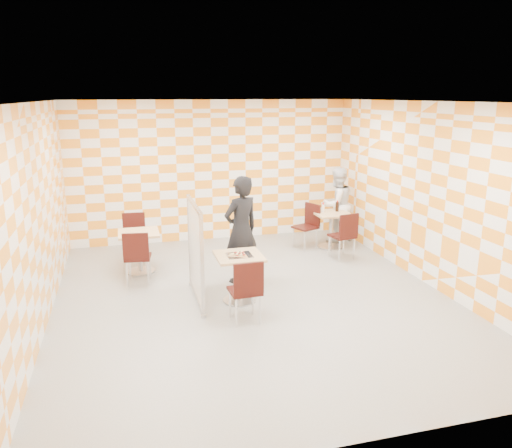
{
  "coord_description": "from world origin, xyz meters",
  "views": [
    {
      "loc": [
        -1.84,
        -7.04,
        3.1
      ],
      "look_at": [
        0.1,
        0.2,
        1.15
      ],
      "focal_mm": 35.0,
      "sensor_mm": 36.0,
      "label": 1
    }
  ],
  "objects_px": {
    "man_white": "(337,205)",
    "sport_bottle": "(323,208)",
    "soda_bottle": "(337,206)",
    "chair_second_front": "(345,232)",
    "partition": "(195,252)",
    "man_dark": "(241,230)",
    "chair_empty_far": "(134,233)",
    "main_table": "(239,270)",
    "empty_table": "(139,245)",
    "chair_empty_near": "(137,254)",
    "chair_second_side": "(309,222)",
    "second_table": "(331,224)",
    "chair_main_front": "(246,287)"
  },
  "relations": [
    {
      "from": "sport_bottle",
      "to": "soda_bottle",
      "type": "relative_size",
      "value": 0.87
    },
    {
      "from": "chair_main_front",
      "to": "sport_bottle",
      "type": "height_order",
      "value": "sport_bottle"
    },
    {
      "from": "chair_second_side",
      "to": "man_white",
      "type": "bearing_deg",
      "value": 23.07
    },
    {
      "from": "empty_table",
      "to": "man_dark",
      "type": "xyz_separation_m",
      "value": [
        1.65,
        -0.89,
        0.4
      ]
    },
    {
      "from": "chair_empty_far",
      "to": "partition",
      "type": "xyz_separation_m",
      "value": [
        0.86,
        -2.2,
        0.25
      ]
    },
    {
      "from": "chair_second_side",
      "to": "partition",
      "type": "relative_size",
      "value": 0.6
    },
    {
      "from": "second_table",
      "to": "main_table",
      "type": "bearing_deg",
      "value": -137.91
    },
    {
      "from": "second_table",
      "to": "empty_table",
      "type": "bearing_deg",
      "value": -172.58
    },
    {
      "from": "chair_second_front",
      "to": "man_white",
      "type": "distance_m",
      "value": 1.32
    },
    {
      "from": "empty_table",
      "to": "chair_empty_near",
      "type": "height_order",
      "value": "chair_empty_near"
    },
    {
      "from": "second_table",
      "to": "man_dark",
      "type": "bearing_deg",
      "value": -147.99
    },
    {
      "from": "main_table",
      "to": "partition",
      "type": "distance_m",
      "value": 0.72
    },
    {
      "from": "man_dark",
      "to": "main_table",
      "type": "bearing_deg",
      "value": 49.99
    },
    {
      "from": "second_table",
      "to": "chair_main_front",
      "type": "xyz_separation_m",
      "value": [
        -2.55,
        -3.03,
        0.04
      ]
    },
    {
      "from": "chair_empty_far",
      "to": "sport_bottle",
      "type": "distance_m",
      "value": 3.82
    },
    {
      "from": "chair_second_side",
      "to": "chair_empty_far",
      "type": "relative_size",
      "value": 1.0
    },
    {
      "from": "chair_empty_near",
      "to": "chair_second_front",
      "type": "bearing_deg",
      "value": 4.58
    },
    {
      "from": "chair_second_front",
      "to": "sport_bottle",
      "type": "bearing_deg",
      "value": 96.39
    },
    {
      "from": "chair_second_front",
      "to": "chair_empty_near",
      "type": "xyz_separation_m",
      "value": [
        -3.9,
        -0.31,
        0.0
      ]
    },
    {
      "from": "second_table",
      "to": "soda_bottle",
      "type": "bearing_deg",
      "value": 24.64
    },
    {
      "from": "chair_second_side",
      "to": "chair_empty_near",
      "type": "height_order",
      "value": "same"
    },
    {
      "from": "chair_empty_far",
      "to": "man_dark",
      "type": "xyz_separation_m",
      "value": [
        1.72,
        -1.57,
        0.36
      ]
    },
    {
      "from": "partition",
      "to": "main_table",
      "type": "bearing_deg",
      "value": -17.98
    },
    {
      "from": "sport_bottle",
      "to": "chair_empty_far",
      "type": "bearing_deg",
      "value": 178.69
    },
    {
      "from": "empty_table",
      "to": "man_dark",
      "type": "relative_size",
      "value": 0.41
    },
    {
      "from": "second_table",
      "to": "chair_empty_far",
      "type": "bearing_deg",
      "value": 177.56
    },
    {
      "from": "chair_empty_near",
      "to": "chair_empty_far",
      "type": "xyz_separation_m",
      "value": [
        -0.01,
        1.28,
        0.0
      ]
    },
    {
      "from": "chair_empty_near",
      "to": "sport_bottle",
      "type": "relative_size",
      "value": 4.62
    },
    {
      "from": "soda_bottle",
      "to": "sport_bottle",
      "type": "bearing_deg",
      "value": 177.81
    },
    {
      "from": "man_white",
      "to": "sport_bottle",
      "type": "height_order",
      "value": "man_white"
    },
    {
      "from": "main_table",
      "to": "chair_empty_far",
      "type": "distance_m",
      "value": 2.83
    },
    {
      "from": "empty_table",
      "to": "chair_second_side",
      "type": "relative_size",
      "value": 0.81
    },
    {
      "from": "chair_second_front",
      "to": "sport_bottle",
      "type": "distance_m",
      "value": 0.94
    },
    {
      "from": "chair_second_front",
      "to": "partition",
      "type": "height_order",
      "value": "partition"
    },
    {
      "from": "chair_empty_far",
      "to": "soda_bottle",
      "type": "bearing_deg",
      "value": -1.37
    },
    {
      "from": "chair_empty_far",
      "to": "man_white",
      "type": "height_order",
      "value": "man_white"
    },
    {
      "from": "chair_empty_near",
      "to": "soda_bottle",
      "type": "relative_size",
      "value": 4.02
    },
    {
      "from": "man_dark",
      "to": "man_white",
      "type": "height_order",
      "value": "man_dark"
    },
    {
      "from": "man_dark",
      "to": "second_table",
      "type": "bearing_deg",
      "value": -172.34
    },
    {
      "from": "chair_second_side",
      "to": "soda_bottle",
      "type": "xyz_separation_m",
      "value": [
        0.6,
        -0.05,
        0.31
      ]
    },
    {
      "from": "chair_second_front",
      "to": "sport_bottle",
      "type": "xyz_separation_m",
      "value": [
        -0.1,
        0.89,
        0.29
      ]
    },
    {
      "from": "chair_main_front",
      "to": "man_dark",
      "type": "distance_m",
      "value": 1.69
    },
    {
      "from": "sport_bottle",
      "to": "soda_bottle",
      "type": "distance_m",
      "value": 0.31
    },
    {
      "from": "man_white",
      "to": "man_dark",
      "type": "bearing_deg",
      "value": 19.44
    },
    {
      "from": "man_white",
      "to": "sport_bottle",
      "type": "xyz_separation_m",
      "value": [
        -0.46,
        -0.36,
        0.03
      ]
    },
    {
      "from": "chair_second_side",
      "to": "chair_empty_far",
      "type": "bearing_deg",
      "value": 179.21
    },
    {
      "from": "chair_second_front",
      "to": "partition",
      "type": "distance_m",
      "value": 3.29
    },
    {
      "from": "empty_table",
      "to": "chair_second_front",
      "type": "xyz_separation_m",
      "value": [
        3.84,
        -0.3,
        0.04
      ]
    },
    {
      "from": "man_white",
      "to": "sport_bottle",
      "type": "distance_m",
      "value": 0.59
    },
    {
      "from": "empty_table",
      "to": "man_white",
      "type": "relative_size",
      "value": 0.47
    }
  ]
}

